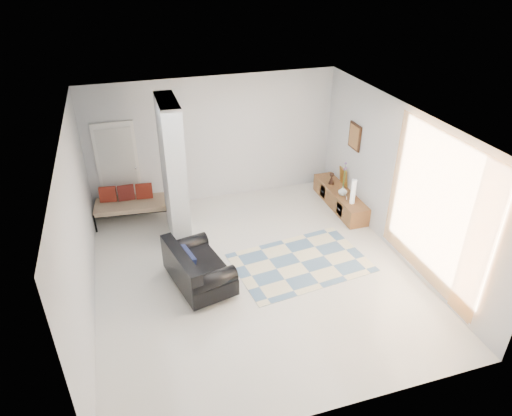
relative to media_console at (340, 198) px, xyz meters
name	(u,v)px	position (x,y,z in m)	size (l,w,h in m)	color
floor	(254,271)	(-2.52, -1.70, -0.20)	(6.00, 6.00, 0.00)	silver
ceiling	(254,123)	(-2.52, -1.70, 2.60)	(6.00, 6.00, 0.00)	white
wall_back	(214,140)	(-2.52, 1.30, 1.20)	(6.00, 6.00, 0.00)	silver
wall_front	(333,331)	(-2.52, -4.70, 1.20)	(6.00, 6.00, 0.00)	silver
wall_left	(79,231)	(-5.27, -1.70, 1.20)	(6.00, 6.00, 0.00)	silver
wall_right	(399,182)	(0.23, -1.70, 1.20)	(6.00, 6.00, 0.00)	silver
partition_column	(174,173)	(-3.62, -0.10, 1.20)	(0.35, 1.20, 2.80)	silver
hallway_door	(119,168)	(-4.62, 1.26, 0.82)	(0.85, 0.06, 2.04)	white
curtain	(436,211)	(0.15, -2.85, 1.25)	(2.55, 2.55, 0.00)	#FFA443
wall_art	(355,137)	(0.20, 0.00, 1.45)	(0.04, 0.45, 0.55)	#3B1F10
media_console	(340,198)	(0.00, 0.00, 0.00)	(0.45, 1.92, 0.80)	brown
loveseat	(196,268)	(-3.58, -1.78, 0.16)	(1.11, 1.55, 0.76)	silver
daybed	(132,202)	(-4.45, 0.78, 0.22)	(1.66, 0.83, 0.77)	black
area_rug	(301,262)	(-1.62, -1.71, -0.20)	(2.40, 1.60, 0.01)	beige
cylinder_lamp	(353,192)	(-0.02, -0.57, 0.46)	(0.10, 0.10, 0.54)	beige
bronze_figurine	(332,178)	(-0.05, 0.38, 0.33)	(0.14, 0.14, 0.27)	black
vase	(343,191)	(-0.05, -0.19, 0.30)	(0.19, 0.19, 0.20)	white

